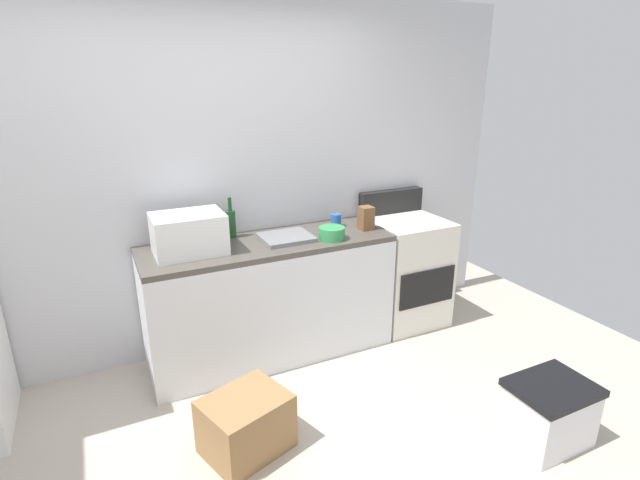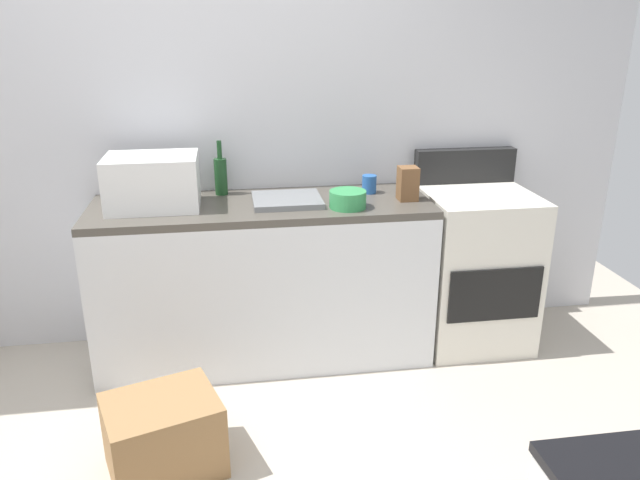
{
  "view_description": "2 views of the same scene",
  "coord_description": "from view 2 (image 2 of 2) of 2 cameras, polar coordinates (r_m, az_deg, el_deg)",
  "views": [
    {
      "loc": [
        -0.79,
        -1.88,
        2.02
      ],
      "look_at": [
        0.48,
        0.73,
        1.03
      ],
      "focal_mm": 26.94,
      "sensor_mm": 36.0,
      "label": 1
    },
    {
      "loc": [
        0.14,
        -1.91,
        1.82
      ],
      "look_at": [
        0.5,
        0.48,
        0.94
      ],
      "focal_mm": 34.24,
      "sensor_mm": 36.0,
      "label": 2
    }
  ],
  "objects": [
    {
      "name": "wall_back",
      "position": [
        3.5,
        -11.05,
        11.1
      ],
      "size": [
        5.0,
        0.1,
        2.6
      ],
      "primitive_type": "cube",
      "color": "silver",
      "rests_on": "ground_plane"
    },
    {
      "name": "kitchen_counter",
      "position": [
        3.4,
        -5.23,
        -3.83
      ],
      "size": [
        1.8,
        0.6,
        0.9
      ],
      "color": "silver",
      "rests_on": "ground_plane"
    },
    {
      "name": "stove_oven",
      "position": [
        3.67,
        14.16,
        -2.32
      ],
      "size": [
        0.6,
        0.61,
        1.1
      ],
      "color": "silver",
      "rests_on": "ground_plane"
    },
    {
      "name": "microwave",
      "position": [
        3.24,
        -15.36,
        5.26
      ],
      "size": [
        0.46,
        0.34,
        0.27
      ],
      "primitive_type": "cube",
      "color": "white",
      "rests_on": "kitchen_counter"
    },
    {
      "name": "sink_basin",
      "position": [
        3.24,
        -3.1,
        3.75
      ],
      "size": [
        0.36,
        0.32,
        0.03
      ],
      "primitive_type": "cube",
      "color": "slate",
      "rests_on": "kitchen_counter"
    },
    {
      "name": "wine_bottle",
      "position": [
        3.42,
        -9.26,
        6.02
      ],
      "size": [
        0.07,
        0.07,
        0.3
      ],
      "color": "#193F1E",
      "rests_on": "kitchen_counter"
    },
    {
      "name": "coffee_mug",
      "position": [
        3.42,
        4.62,
        5.22
      ],
      "size": [
        0.08,
        0.08,
        0.1
      ],
      "primitive_type": "cylinder",
      "color": "#2659A5",
      "rests_on": "kitchen_counter"
    },
    {
      "name": "knife_block",
      "position": [
        3.3,
        8.2,
        5.24
      ],
      "size": [
        0.1,
        0.1,
        0.18
      ],
      "primitive_type": "cube",
      "color": "brown",
      "rests_on": "kitchen_counter"
    },
    {
      "name": "mixing_bowl",
      "position": [
        3.14,
        2.61,
        3.82
      ],
      "size": [
        0.19,
        0.19,
        0.09
      ],
      "primitive_type": "cylinder",
      "color": "#338C4C",
      "rests_on": "kitchen_counter"
    },
    {
      "name": "cardboard_box_medium",
      "position": [
        2.77,
        -14.41,
        -17.29
      ],
      "size": [
        0.54,
        0.49,
        0.34
      ],
      "primitive_type": "cube",
      "rotation": [
        0.0,
        0.0,
        0.32
      ],
      "color": "olive",
      "rests_on": "ground_plane"
    }
  ]
}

